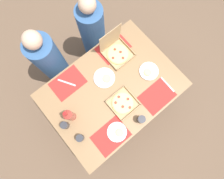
{
  "coord_description": "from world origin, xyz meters",
  "views": [
    {
      "loc": [
        -0.29,
        -0.35,
        2.69
      ],
      "look_at": [
        0.0,
        0.0,
        0.75
      ],
      "focal_mm": 29.36,
      "sensor_mm": 36.0,
      "label": 1
    }
  ],
  "objects_px": {
    "cup_spare": "(65,125)",
    "diner_right_seat": "(93,33)",
    "plate_far_right": "(149,71)",
    "plate_far_left": "(117,132)",
    "cup_dark": "(141,119)",
    "diner_left_seat": "(52,63)",
    "pizza_box_corner_left": "(123,103)",
    "soda_bottle": "(69,115)",
    "cup_clear_left": "(80,138)",
    "plate_near_left": "(105,78)",
    "pizza_box_corner_right": "(116,51)"
  },
  "relations": [
    {
      "from": "cup_dark",
      "to": "diner_left_seat",
      "type": "height_order",
      "value": "diner_left_seat"
    },
    {
      "from": "diner_right_seat",
      "to": "cup_spare",
      "type": "bearing_deg",
      "value": -140.65
    },
    {
      "from": "soda_bottle",
      "to": "cup_clear_left",
      "type": "xyz_separation_m",
      "value": [
        -0.06,
        -0.23,
        -0.08
      ]
    },
    {
      "from": "plate_far_left",
      "to": "diner_right_seat",
      "type": "relative_size",
      "value": 0.17
    },
    {
      "from": "diner_left_seat",
      "to": "pizza_box_corner_left",
      "type": "bearing_deg",
      "value": -71.96
    },
    {
      "from": "pizza_box_corner_left",
      "to": "cup_spare",
      "type": "relative_size",
      "value": 2.56
    },
    {
      "from": "soda_bottle",
      "to": "diner_right_seat",
      "type": "bearing_deg",
      "value": 41.42
    },
    {
      "from": "cup_dark",
      "to": "diner_left_seat",
      "type": "relative_size",
      "value": 0.09
    },
    {
      "from": "plate_near_left",
      "to": "cup_spare",
      "type": "distance_m",
      "value": 0.65
    },
    {
      "from": "plate_far_left",
      "to": "plate_far_right",
      "type": "bearing_deg",
      "value": 21.69
    },
    {
      "from": "plate_far_left",
      "to": "diner_left_seat",
      "type": "height_order",
      "value": "diner_left_seat"
    },
    {
      "from": "plate_far_right",
      "to": "cup_clear_left",
      "type": "height_order",
      "value": "cup_clear_left"
    },
    {
      "from": "soda_bottle",
      "to": "cup_clear_left",
      "type": "height_order",
      "value": "soda_bottle"
    },
    {
      "from": "plate_far_right",
      "to": "cup_spare",
      "type": "relative_size",
      "value": 2.01
    },
    {
      "from": "pizza_box_corner_left",
      "to": "soda_bottle",
      "type": "bearing_deg",
      "value": 154.77
    },
    {
      "from": "soda_bottle",
      "to": "cup_spare",
      "type": "distance_m",
      "value": 0.13
    },
    {
      "from": "cup_spare",
      "to": "diner_right_seat",
      "type": "distance_m",
      "value": 1.24
    },
    {
      "from": "pizza_box_corner_right",
      "to": "cup_dark",
      "type": "height_order",
      "value": "pizza_box_corner_right"
    },
    {
      "from": "diner_right_seat",
      "to": "cup_dark",
      "type": "bearing_deg",
      "value": -104.1
    },
    {
      "from": "plate_far_left",
      "to": "soda_bottle",
      "type": "height_order",
      "value": "soda_bottle"
    },
    {
      "from": "pizza_box_corner_right",
      "to": "plate_far_right",
      "type": "xyz_separation_m",
      "value": [
        0.13,
        -0.4,
        -0.04
      ]
    },
    {
      "from": "pizza_box_corner_left",
      "to": "plate_near_left",
      "type": "bearing_deg",
      "value": 85.29
    },
    {
      "from": "cup_dark",
      "to": "plate_far_right",
      "type": "bearing_deg",
      "value": 38.31
    },
    {
      "from": "cup_spare",
      "to": "plate_near_left",
      "type": "bearing_deg",
      "value": 12.5
    },
    {
      "from": "plate_far_left",
      "to": "diner_right_seat",
      "type": "xyz_separation_m",
      "value": [
        0.57,
        1.16,
        -0.23
      ]
    },
    {
      "from": "plate_far_right",
      "to": "plate_far_left",
      "type": "distance_m",
      "value": 0.75
    },
    {
      "from": "cup_spare",
      "to": "diner_left_seat",
      "type": "height_order",
      "value": "diner_left_seat"
    },
    {
      "from": "soda_bottle",
      "to": "diner_right_seat",
      "type": "distance_m",
      "value": 1.17
    },
    {
      "from": "pizza_box_corner_right",
      "to": "plate_near_left",
      "type": "xyz_separation_m",
      "value": [
        -0.3,
        -0.15,
        -0.04
      ]
    },
    {
      "from": "soda_bottle",
      "to": "cup_dark",
      "type": "relative_size",
      "value": 3.03
    },
    {
      "from": "plate_near_left",
      "to": "soda_bottle",
      "type": "distance_m",
      "value": 0.55
    },
    {
      "from": "plate_far_left",
      "to": "cup_dark",
      "type": "height_order",
      "value": "cup_dark"
    },
    {
      "from": "plate_far_left",
      "to": "cup_dark",
      "type": "xyz_separation_m",
      "value": [
        0.27,
        -0.06,
        0.04
      ]
    },
    {
      "from": "plate_near_left",
      "to": "diner_left_seat",
      "type": "distance_m",
      "value": 0.75
    },
    {
      "from": "plate_near_left",
      "to": "plate_far_left",
      "type": "xyz_separation_m",
      "value": [
        -0.27,
        -0.53,
        0.0
      ]
    },
    {
      "from": "pizza_box_corner_right",
      "to": "soda_bottle",
      "type": "bearing_deg",
      "value": -162.71
    },
    {
      "from": "soda_bottle",
      "to": "pizza_box_corner_left",
      "type": "bearing_deg",
      "value": -25.23
    },
    {
      "from": "pizza_box_corner_right",
      "to": "plate_near_left",
      "type": "bearing_deg",
      "value": -153.21
    },
    {
      "from": "plate_near_left",
      "to": "diner_left_seat",
      "type": "height_order",
      "value": "diner_left_seat"
    },
    {
      "from": "cup_spare",
      "to": "diner_right_seat",
      "type": "height_order",
      "value": "diner_right_seat"
    },
    {
      "from": "pizza_box_corner_right",
      "to": "cup_spare",
      "type": "height_order",
      "value": "pizza_box_corner_right"
    },
    {
      "from": "plate_near_left",
      "to": "cup_dark",
      "type": "bearing_deg",
      "value": -90.11
    },
    {
      "from": "plate_far_right",
      "to": "cup_clear_left",
      "type": "bearing_deg",
      "value": -175.35
    },
    {
      "from": "cup_clear_left",
      "to": "cup_dark",
      "type": "bearing_deg",
      "value": -23.31
    },
    {
      "from": "diner_left_seat",
      "to": "diner_right_seat",
      "type": "relative_size",
      "value": 1.03
    },
    {
      "from": "cup_spare",
      "to": "cup_dark",
      "type": "distance_m",
      "value": 0.78
    },
    {
      "from": "pizza_box_corner_right",
      "to": "plate_far_left",
      "type": "bearing_deg",
      "value": -129.7
    },
    {
      "from": "pizza_box_corner_right",
      "to": "plate_near_left",
      "type": "height_order",
      "value": "pizza_box_corner_right"
    },
    {
      "from": "pizza_box_corner_left",
      "to": "soda_bottle",
      "type": "distance_m",
      "value": 0.56
    },
    {
      "from": "soda_bottle",
      "to": "diner_left_seat",
      "type": "relative_size",
      "value": 0.26
    }
  ]
}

